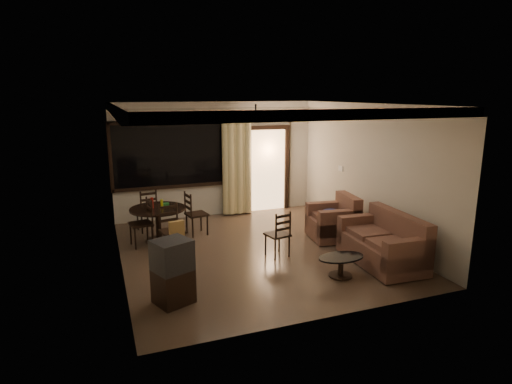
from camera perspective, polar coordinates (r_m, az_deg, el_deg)
name	(u,v)px	position (r m, az deg, el deg)	size (l,w,h in m)	color
ground	(256,250)	(8.42, -0.04, -7.78)	(5.50, 5.50, 0.00)	#7F6651
room_shell	(253,145)	(9.81, -0.41, 6.23)	(5.50, 6.70, 5.50)	beige
dining_table	(158,215)	(9.00, -12.93, -2.99)	(1.13, 1.13, 0.93)	black
dining_chair_west	(142,232)	(8.90, -14.96, -5.15)	(0.49, 0.49, 0.95)	black
dining_chair_east	(196,222)	(9.34, -7.96, -3.95)	(0.49, 0.49, 0.95)	black
dining_chair_south	(173,239)	(8.29, -11.00, -6.12)	(0.49, 0.53, 0.95)	black
dining_chair_north	(147,218)	(9.80, -14.28, -3.44)	(0.49, 0.49, 0.95)	black
tv_cabinet	(173,272)	(6.38, -11.03, -10.37)	(0.63, 0.61, 0.96)	black
sofa	(385,244)	(8.02, 16.77, -6.70)	(0.98, 1.73, 0.90)	#4E2824
armchair	(335,221)	(9.13, 10.49, -3.86)	(1.01, 1.01, 0.90)	#4E2824
coffee_table	(341,263)	(7.34, 11.26, -9.28)	(0.80, 0.48, 0.35)	black
side_chair	(278,243)	(8.06, 2.91, -6.76)	(0.46, 0.46, 0.89)	black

